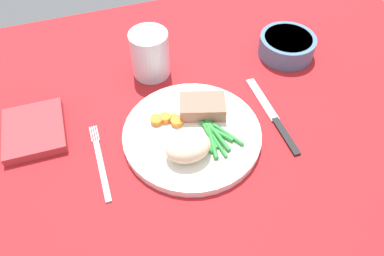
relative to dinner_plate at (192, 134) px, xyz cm
name	(u,v)px	position (x,y,z in cm)	size (l,w,h in cm)	color
dining_table	(202,130)	(2.57, 1.84, -1.80)	(120.00, 90.00, 2.00)	red
dinner_plate	(192,134)	(0.00, 0.00, 0.00)	(25.24, 25.24, 1.60)	white
meat_portion	(202,107)	(3.41, 3.98, 2.20)	(8.44, 5.50, 2.81)	#A86B56
mashed_potatoes	(188,147)	(-2.27, -4.54, 2.99)	(7.87, 6.21, 4.39)	beige
carrot_slices	(168,120)	(-3.52, 3.68, 1.34)	(5.79, 3.81, 1.16)	orange
green_beans	(216,135)	(3.71, -2.52, 1.19)	(6.45, 9.14, 0.87)	#2D8C38
fork	(100,162)	(-16.96, -0.26, -0.60)	(1.44, 16.60, 0.40)	silver
knife	(273,116)	(16.37, -0.29, -0.60)	(1.70, 20.50, 0.64)	black
water_glass	(150,57)	(-2.49, 19.63, 3.49)	(7.91, 7.91, 9.87)	silver
salad_bowl	(287,45)	(27.59, 16.08, 1.69)	(12.23, 12.23, 4.42)	#4C7299
napkin	(34,130)	(-27.29, 10.11, 0.11)	(10.85, 12.53, 1.82)	#B2383D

